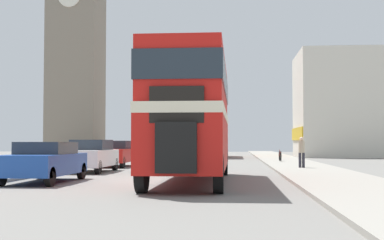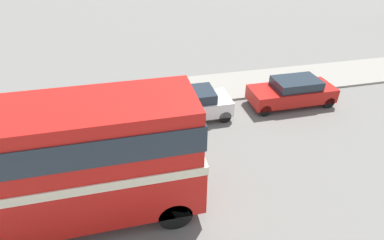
# 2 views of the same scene
# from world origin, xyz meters

# --- Properties ---
(ground_plane) EXTENTS (120.00, 120.00, 0.00)m
(ground_plane) POSITION_xyz_m (0.00, 0.00, 0.00)
(ground_plane) COLOR slate
(sidewalk_left) EXTENTS (3.50, 120.00, 0.12)m
(sidewalk_left) POSITION_xyz_m (-6.75, 0.00, 0.06)
(sidewalk_left) COLOR gray
(sidewalk_left) RESTS_ON ground_plane
(double_decker_bus) EXTENTS (2.46, 10.43, 4.35)m
(double_decker_bus) POSITION_xyz_m (1.53, -0.97, 2.59)
(double_decker_bus) COLOR red
(double_decker_bus) RESTS_ON ground_plane
(car_parked_near) EXTENTS (1.84, 4.44, 1.44)m
(car_parked_near) POSITION_xyz_m (-3.69, -1.46, 0.75)
(car_parked_near) COLOR #1E479E
(car_parked_near) RESTS_ON ground_plane
(car_parked_mid) EXTENTS (1.78, 4.26, 1.55)m
(car_parked_mid) POSITION_xyz_m (-3.80, 5.06, 0.79)
(car_parked_mid) COLOR white
(car_parked_mid) RESTS_ON ground_plane
(car_parked_far) EXTENTS (1.80, 4.62, 1.52)m
(car_parked_far) POSITION_xyz_m (-3.90, 10.83, 0.78)
(car_parked_far) COLOR red
(car_parked_far) RESTS_ON ground_plane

